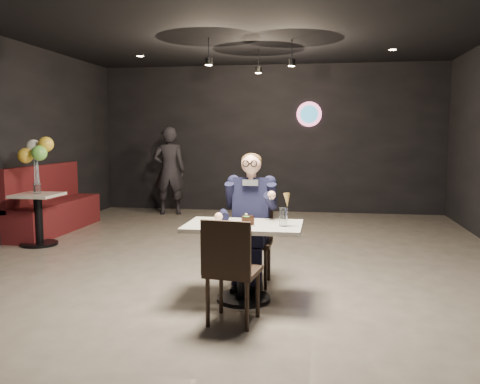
% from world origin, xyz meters
% --- Properties ---
extents(floor, '(9.00, 9.00, 0.00)m').
position_xyz_m(floor, '(0.00, 0.00, 0.00)').
color(floor, gray).
rests_on(floor, ground).
extents(wall_sign, '(0.50, 0.06, 0.50)m').
position_xyz_m(wall_sign, '(0.80, 4.47, 2.00)').
color(wall_sign, pink).
rests_on(wall_sign, floor).
extents(pendant_lights, '(1.40, 1.20, 0.36)m').
position_xyz_m(pendant_lights, '(0.00, 2.00, 2.88)').
color(pendant_lights, black).
rests_on(pendant_lights, floor).
extents(main_table, '(1.10, 0.70, 0.75)m').
position_xyz_m(main_table, '(0.35, -1.26, 0.38)').
color(main_table, silver).
rests_on(main_table, floor).
extents(chair_far, '(0.42, 0.46, 0.92)m').
position_xyz_m(chair_far, '(0.35, -0.71, 0.46)').
color(chair_far, black).
rests_on(chair_far, floor).
extents(chair_near, '(0.48, 0.51, 0.92)m').
position_xyz_m(chair_near, '(0.35, -1.82, 0.46)').
color(chair_near, black).
rests_on(chair_near, floor).
extents(seated_man, '(0.60, 0.80, 1.44)m').
position_xyz_m(seated_man, '(0.35, -0.71, 0.72)').
color(seated_man, black).
rests_on(seated_man, floor).
extents(dessert_plate, '(0.20, 0.20, 0.01)m').
position_xyz_m(dessert_plate, '(0.37, -1.33, 0.76)').
color(dessert_plate, white).
rests_on(dessert_plate, main_table).
extents(cake_slice, '(0.13, 0.12, 0.07)m').
position_xyz_m(cake_slice, '(0.40, -1.34, 0.80)').
color(cake_slice, black).
rests_on(cake_slice, dessert_plate).
extents(mint_leaf, '(0.07, 0.04, 0.01)m').
position_xyz_m(mint_leaf, '(0.39, -1.38, 0.84)').
color(mint_leaf, '#2C8838').
rests_on(mint_leaf, cake_slice).
extents(sundae_glass, '(0.08, 0.08, 0.17)m').
position_xyz_m(sundae_glass, '(0.73, -1.30, 0.84)').
color(sundae_glass, silver).
rests_on(sundae_glass, main_table).
extents(wafer_cone, '(0.08, 0.08, 0.13)m').
position_xyz_m(wafer_cone, '(0.76, -1.31, 0.99)').
color(wafer_cone, '#D6B058').
rests_on(wafer_cone, sundae_glass).
extents(booth_bench, '(0.55, 2.20, 1.10)m').
position_xyz_m(booth_bench, '(-3.25, 1.71, 0.55)').
color(booth_bench, '#4A100F').
rests_on(booth_bench, floor).
extents(side_table, '(0.60, 0.60, 0.74)m').
position_xyz_m(side_table, '(-2.95, 0.71, 0.37)').
color(side_table, silver).
rests_on(side_table, floor).
extents(balloon_vase, '(0.10, 0.10, 0.15)m').
position_xyz_m(balloon_vase, '(-2.95, 0.71, 0.83)').
color(balloon_vase, silver).
rests_on(balloon_vase, side_table).
extents(balloon_bunch, '(0.40, 0.40, 0.65)m').
position_xyz_m(balloon_bunch, '(-2.95, 0.71, 1.23)').
color(balloon_bunch, yellow).
rests_on(balloon_bunch, balloon_vase).
extents(passerby, '(0.71, 0.54, 1.75)m').
position_xyz_m(passerby, '(-1.93, 3.79, 0.87)').
color(passerby, black).
rests_on(passerby, floor).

